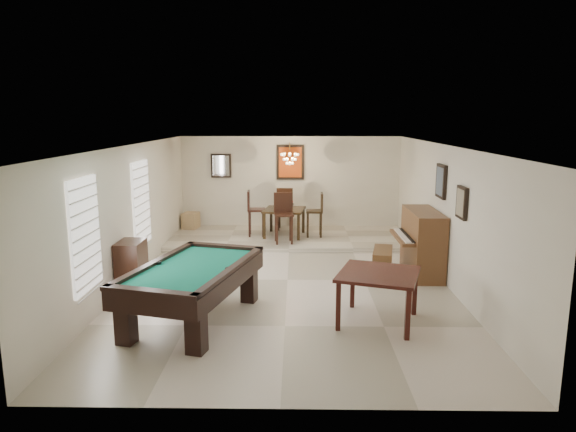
{
  "coord_description": "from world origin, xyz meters",
  "views": [
    {
      "loc": [
        0.17,
        -9.57,
        3.13
      ],
      "look_at": [
        0.0,
        0.6,
        1.15
      ],
      "focal_mm": 32.0,
      "sensor_mm": 36.0,
      "label": 1
    }
  ],
  "objects_px": {
    "upright_piano": "(415,243)",
    "dining_chair_north": "(285,208)",
    "flower_vase": "(284,199)",
    "pool_table": "(194,294)",
    "chandelier": "(290,155)",
    "dining_chair_south": "(284,218)",
    "apothecary_chest": "(132,268)",
    "square_table": "(378,297)",
    "dining_table": "(284,220)",
    "corner_bench": "(191,220)",
    "dining_chair_west": "(256,213)",
    "piano_bench": "(382,262)",
    "dining_chair_east": "(314,215)"
  },
  "relations": [
    {
      "from": "flower_vase",
      "to": "dining_chair_west",
      "type": "xyz_separation_m",
      "value": [
        -0.71,
        0.01,
        -0.36
      ]
    },
    {
      "from": "apothecary_chest",
      "to": "dining_table",
      "type": "distance_m",
      "value": 4.86
    },
    {
      "from": "pool_table",
      "to": "chandelier",
      "type": "height_order",
      "value": "chandelier"
    },
    {
      "from": "square_table",
      "to": "dining_chair_north",
      "type": "relative_size",
      "value": 1.0
    },
    {
      "from": "piano_bench",
      "to": "dining_table",
      "type": "relative_size",
      "value": 0.95
    },
    {
      "from": "square_table",
      "to": "flower_vase",
      "type": "height_order",
      "value": "flower_vase"
    },
    {
      "from": "pool_table",
      "to": "dining_table",
      "type": "relative_size",
      "value": 2.61
    },
    {
      "from": "upright_piano",
      "to": "piano_bench",
      "type": "xyz_separation_m",
      "value": [
        -0.65,
        -0.08,
        -0.39
      ]
    },
    {
      "from": "pool_table",
      "to": "upright_piano",
      "type": "distance_m",
      "value": 4.68
    },
    {
      "from": "pool_table",
      "to": "corner_bench",
      "type": "distance_m",
      "value": 6.29
    },
    {
      "from": "square_table",
      "to": "dining_table",
      "type": "xyz_separation_m",
      "value": [
        -1.56,
        5.33,
        0.13
      ]
    },
    {
      "from": "pool_table",
      "to": "upright_piano",
      "type": "height_order",
      "value": "upright_piano"
    },
    {
      "from": "chandelier",
      "to": "piano_bench",
      "type": "bearing_deg",
      "value": -56.29
    },
    {
      "from": "apothecary_chest",
      "to": "dining_table",
      "type": "height_order",
      "value": "apothecary_chest"
    },
    {
      "from": "apothecary_chest",
      "to": "chandelier",
      "type": "bearing_deg",
      "value": 55.52
    },
    {
      "from": "square_table",
      "to": "corner_bench",
      "type": "height_order",
      "value": "square_table"
    },
    {
      "from": "pool_table",
      "to": "upright_piano",
      "type": "bearing_deg",
      "value": 46.92
    },
    {
      "from": "dining_chair_south",
      "to": "apothecary_chest",
      "type": "bearing_deg",
      "value": -134.98
    },
    {
      "from": "dining_chair_west",
      "to": "chandelier",
      "type": "relative_size",
      "value": 1.93
    },
    {
      "from": "dining_chair_west",
      "to": "corner_bench",
      "type": "xyz_separation_m",
      "value": [
        -1.87,
        0.85,
        -0.37
      ]
    },
    {
      "from": "corner_bench",
      "to": "piano_bench",
      "type": "bearing_deg",
      "value": -39.19
    },
    {
      "from": "dining_chair_south",
      "to": "dining_chair_west",
      "type": "relative_size",
      "value": 1.04
    },
    {
      "from": "piano_bench",
      "to": "flower_vase",
      "type": "bearing_deg",
      "value": 125.05
    },
    {
      "from": "upright_piano",
      "to": "dining_chair_north",
      "type": "relative_size",
      "value": 1.35
    },
    {
      "from": "piano_bench",
      "to": "dining_chair_east",
      "type": "relative_size",
      "value": 0.84
    },
    {
      "from": "piano_bench",
      "to": "dining_chair_north",
      "type": "distance_m",
      "value": 4.21
    },
    {
      "from": "dining_table",
      "to": "apothecary_chest",
      "type": "bearing_deg",
      "value": -122.75
    },
    {
      "from": "pool_table",
      "to": "apothecary_chest",
      "type": "height_order",
      "value": "apothecary_chest"
    },
    {
      "from": "chandelier",
      "to": "dining_chair_south",
      "type": "bearing_deg",
      "value": -100.87
    },
    {
      "from": "square_table",
      "to": "chandelier",
      "type": "height_order",
      "value": "chandelier"
    },
    {
      "from": "dining_table",
      "to": "chandelier",
      "type": "distance_m",
      "value": 1.68
    },
    {
      "from": "apothecary_chest",
      "to": "dining_chair_west",
      "type": "xyz_separation_m",
      "value": [
        1.91,
        4.1,
        0.22
      ]
    },
    {
      "from": "dining_chair_south",
      "to": "dining_chair_east",
      "type": "xyz_separation_m",
      "value": [
        0.76,
        0.71,
        -0.04
      ]
    },
    {
      "from": "dining_chair_north",
      "to": "dining_chair_east",
      "type": "height_order",
      "value": "dining_chair_north"
    },
    {
      "from": "pool_table",
      "to": "dining_chair_west",
      "type": "bearing_deg",
      "value": 98.9
    },
    {
      "from": "square_table",
      "to": "dining_chair_north",
      "type": "xyz_separation_m",
      "value": [
        -1.55,
        6.09,
        0.3
      ]
    },
    {
      "from": "square_table",
      "to": "chandelier",
      "type": "xyz_separation_m",
      "value": [
        -1.42,
        5.27,
        1.8
      ]
    },
    {
      "from": "dining_chair_north",
      "to": "flower_vase",
      "type": "bearing_deg",
      "value": 92.48
    },
    {
      "from": "pool_table",
      "to": "dining_chair_west",
      "type": "xyz_separation_m",
      "value": [
        0.57,
        5.3,
        0.27
      ]
    },
    {
      "from": "upright_piano",
      "to": "chandelier",
      "type": "bearing_deg",
      "value": 132.59
    },
    {
      "from": "flower_vase",
      "to": "dining_chair_west",
      "type": "height_order",
      "value": "dining_chair_west"
    },
    {
      "from": "upright_piano",
      "to": "corner_bench",
      "type": "distance_m",
      "value": 6.44
    },
    {
      "from": "pool_table",
      "to": "chandelier",
      "type": "relative_size",
      "value": 4.3
    },
    {
      "from": "dining_chair_south",
      "to": "dining_chair_north",
      "type": "bearing_deg",
      "value": 83.17
    },
    {
      "from": "flower_vase",
      "to": "dining_chair_west",
      "type": "distance_m",
      "value": 0.8
    },
    {
      "from": "corner_bench",
      "to": "chandelier",
      "type": "bearing_deg",
      "value": -18.7
    },
    {
      "from": "piano_bench",
      "to": "apothecary_chest",
      "type": "bearing_deg",
      "value": -165.76
    },
    {
      "from": "apothecary_chest",
      "to": "dining_chair_south",
      "type": "height_order",
      "value": "dining_chair_south"
    },
    {
      "from": "pool_table",
      "to": "dining_chair_west",
      "type": "height_order",
      "value": "dining_chair_west"
    },
    {
      "from": "pool_table",
      "to": "apothecary_chest",
      "type": "xyz_separation_m",
      "value": [
        -1.35,
        1.21,
        0.05
      ]
    }
  ]
}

